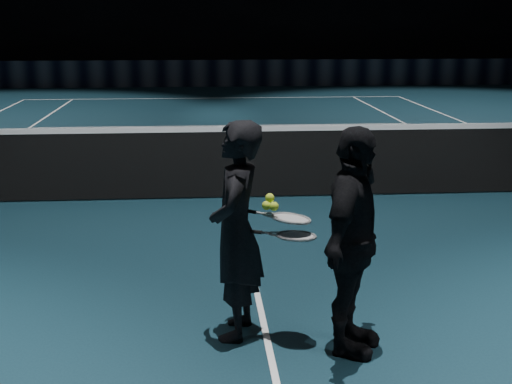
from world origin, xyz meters
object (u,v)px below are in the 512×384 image
racket_upper (291,218)px  player_a (236,231)px  player_b (352,242)px  racket_lower (296,236)px  tennis_balls (270,203)px

racket_upper → player_a: bearing=-178.3°
player_b → racket_lower: bearing=92.8°
racket_lower → racket_upper: 0.13m
player_a → racket_lower: size_ratio=2.37×
racket_lower → racket_upper: size_ratio=1.00×
player_a → racket_lower: player_a is taller
racket_lower → player_b: bearing=-0.0°
tennis_balls → player_a: bearing=158.2°
racket_lower → tennis_balls: bearing=178.5°
player_a → tennis_balls: 0.34m
racket_upper → tennis_balls: size_ratio=5.67×
player_b → racket_upper: player_b is taller
racket_upper → player_b: bearing=-9.1°
player_a → tennis_balls: size_ratio=13.46×
tennis_balls → racket_upper: bearing=-9.3°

